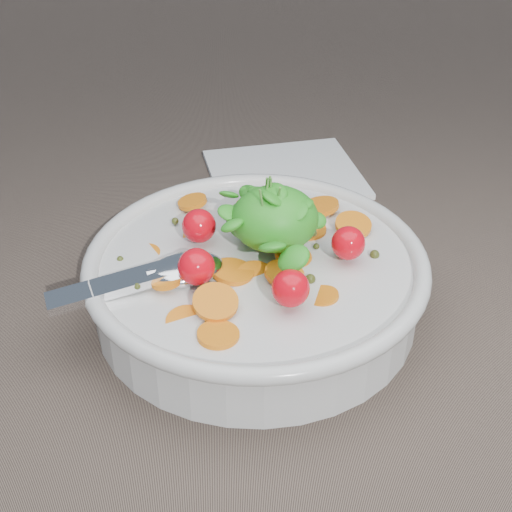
{
  "coord_description": "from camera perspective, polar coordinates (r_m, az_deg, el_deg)",
  "views": [
    {
      "loc": [
        -0.03,
        -0.52,
        0.41
      ],
      "look_at": [
        -0.01,
        -0.02,
        0.06
      ],
      "focal_mm": 50.0,
      "sensor_mm": 36.0,
      "label": 1
    }
  ],
  "objects": [
    {
      "name": "ground",
      "position": [
        0.66,
        0.87,
        -3.09
      ],
      "size": [
        6.0,
        6.0,
        0.0
      ],
      "primitive_type": "plane",
      "color": "brown",
      "rests_on": "ground"
    },
    {
      "name": "napkin",
      "position": [
        0.86,
        2.3,
        6.57
      ],
      "size": [
        0.2,
        0.18,
        0.01
      ],
      "primitive_type": "cube",
      "rotation": [
        0.0,
        0.0,
        0.17
      ],
      "color": "white",
      "rests_on": "ground"
    },
    {
      "name": "bowl",
      "position": [
        0.63,
        -0.0,
        -1.77
      ],
      "size": [
        0.32,
        0.3,
        0.13
      ],
      "color": "silver",
      "rests_on": "ground"
    }
  ]
}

